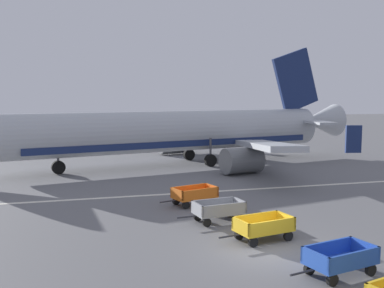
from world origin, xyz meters
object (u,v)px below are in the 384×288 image
object	(u,v)px
baggage_cart_third_in_row	(263,227)
baggage_cart_far_end	(194,195)
airplane	(185,132)
baggage_cart_second_in_row	(340,259)
baggage_cart_fourth_in_row	(219,210)

from	to	relation	value
baggage_cart_third_in_row	baggage_cart_far_end	bearing A→B (deg)	100.12
airplane	baggage_cart_far_end	size ratio (longest dim) A/B	10.37
baggage_cart_second_in_row	airplane	bearing A→B (deg)	87.84
airplane	baggage_cart_third_in_row	world-z (taller)	airplane
baggage_cart_fourth_in_row	baggage_cart_second_in_row	bearing A→B (deg)	-75.04
baggage_cart_second_in_row	baggage_cart_third_in_row	distance (m)	4.46
baggage_cart_second_in_row	baggage_cart_third_in_row	world-z (taller)	same
baggage_cart_third_in_row	baggage_cart_fourth_in_row	distance (m)	3.46
airplane	baggage_cart_fourth_in_row	world-z (taller)	airplane
airplane	baggage_cart_fourth_in_row	xyz separation A→B (m)	(-3.04, -18.88, -2.45)
baggage_cart_fourth_in_row	baggage_cart_far_end	world-z (taller)	same
airplane	baggage_cart_third_in_row	xyz separation A→B (m)	(-2.05, -22.19, -2.45)
baggage_cart_second_in_row	baggage_cart_far_end	size ratio (longest dim) A/B	1.00
airplane	baggage_cart_second_in_row	bearing A→B (deg)	-92.16
baggage_cart_third_in_row	airplane	bearing A→B (deg)	84.73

